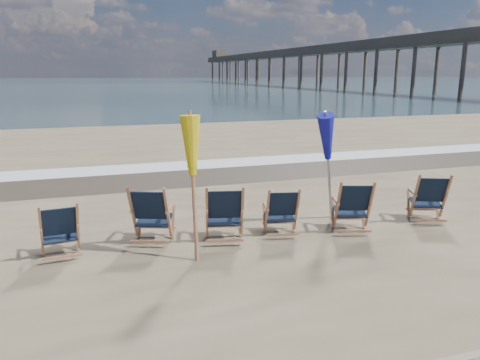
{
  "coord_description": "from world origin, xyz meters",
  "views": [
    {
      "loc": [
        -2.5,
        -5.4,
        2.74
      ],
      "look_at": [
        0.0,
        2.2,
        0.9
      ],
      "focal_mm": 35.0,
      "sensor_mm": 36.0,
      "label": 1
    }
  ],
  "objects_px": {
    "beach_chair_5": "(446,199)",
    "umbrella_yellow": "(193,154)",
    "umbrella_blue": "(331,136)",
    "beach_chair_2": "(242,214)",
    "beach_chair_4": "(370,207)",
    "fishing_pier": "(315,62)",
    "beach_chair_1": "(168,215)",
    "beach_chair_0": "(78,229)",
    "beach_chair_3": "(297,212)"
  },
  "relations": [
    {
      "from": "umbrella_blue",
      "to": "beach_chair_2",
      "type": "bearing_deg",
      "value": -163.72
    },
    {
      "from": "beach_chair_4",
      "to": "fishing_pier",
      "type": "height_order",
      "value": "fishing_pier"
    },
    {
      "from": "beach_chair_4",
      "to": "umbrella_blue",
      "type": "distance_m",
      "value": 1.45
    },
    {
      "from": "beach_chair_1",
      "to": "beach_chair_0",
      "type": "bearing_deg",
      "value": 24.45
    },
    {
      "from": "beach_chair_3",
      "to": "umbrella_yellow",
      "type": "bearing_deg",
      "value": 26.05
    },
    {
      "from": "umbrella_blue",
      "to": "beach_chair_0",
      "type": "bearing_deg",
      "value": -175.73
    },
    {
      "from": "beach_chair_3",
      "to": "umbrella_yellow",
      "type": "distance_m",
      "value": 2.24
    },
    {
      "from": "beach_chair_2",
      "to": "umbrella_yellow",
      "type": "height_order",
      "value": "umbrella_yellow"
    },
    {
      "from": "beach_chair_5",
      "to": "umbrella_yellow",
      "type": "height_order",
      "value": "umbrella_yellow"
    },
    {
      "from": "beach_chair_2",
      "to": "beach_chair_5",
      "type": "relative_size",
      "value": 1.04
    },
    {
      "from": "umbrella_yellow",
      "to": "beach_chair_0",
      "type": "bearing_deg",
      "value": 158.49
    },
    {
      "from": "beach_chair_0",
      "to": "beach_chair_4",
      "type": "bearing_deg",
      "value": 168.47
    },
    {
      "from": "umbrella_yellow",
      "to": "umbrella_blue",
      "type": "height_order",
      "value": "umbrella_blue"
    },
    {
      "from": "fishing_pier",
      "to": "beach_chair_3",
      "type": "bearing_deg",
      "value": -117.17
    },
    {
      "from": "beach_chair_3",
      "to": "beach_chair_4",
      "type": "distance_m",
      "value": 1.28
    },
    {
      "from": "beach_chair_5",
      "to": "umbrella_blue",
      "type": "bearing_deg",
      "value": 3.06
    },
    {
      "from": "beach_chair_4",
      "to": "fishing_pier",
      "type": "distance_m",
      "value": 81.29
    },
    {
      "from": "beach_chair_1",
      "to": "beach_chair_3",
      "type": "xyz_separation_m",
      "value": [
        2.14,
        -0.29,
        -0.06
      ]
    },
    {
      "from": "beach_chair_2",
      "to": "beach_chair_5",
      "type": "bearing_deg",
      "value": -169.26
    },
    {
      "from": "beach_chair_2",
      "to": "beach_chair_4",
      "type": "distance_m",
      "value": 2.24
    },
    {
      "from": "beach_chair_0",
      "to": "beach_chair_1",
      "type": "bearing_deg",
      "value": 177.26
    },
    {
      "from": "beach_chair_2",
      "to": "beach_chair_3",
      "type": "relative_size",
      "value": 1.13
    },
    {
      "from": "beach_chair_3",
      "to": "beach_chair_4",
      "type": "height_order",
      "value": "beach_chair_4"
    },
    {
      "from": "umbrella_yellow",
      "to": "umbrella_blue",
      "type": "xyz_separation_m",
      "value": [
        2.74,
        0.97,
        0.02
      ]
    },
    {
      "from": "beach_chair_2",
      "to": "beach_chair_4",
      "type": "height_order",
      "value": "beach_chair_2"
    },
    {
      "from": "beach_chair_5",
      "to": "umbrella_yellow",
      "type": "bearing_deg",
      "value": 26.13
    },
    {
      "from": "beach_chair_3",
      "to": "fishing_pier",
      "type": "xyz_separation_m",
      "value": [
        37.22,
        72.52,
        4.2
      ]
    },
    {
      "from": "umbrella_yellow",
      "to": "beach_chair_1",
      "type": "bearing_deg",
      "value": 111.06
    },
    {
      "from": "beach_chair_3",
      "to": "umbrella_blue",
      "type": "xyz_separation_m",
      "value": [
        0.88,
        0.54,
        1.19
      ]
    },
    {
      "from": "beach_chair_2",
      "to": "beach_chair_3",
      "type": "xyz_separation_m",
      "value": [
        0.98,
        -0.0,
        -0.06
      ]
    },
    {
      "from": "beach_chair_5",
      "to": "umbrella_blue",
      "type": "height_order",
      "value": "umbrella_blue"
    },
    {
      "from": "beach_chair_4",
      "to": "fishing_pier",
      "type": "xyz_separation_m",
      "value": [
        35.98,
        72.78,
        4.16
      ]
    },
    {
      "from": "beach_chair_5",
      "to": "beach_chair_2",
      "type": "bearing_deg",
      "value": 20.35
    },
    {
      "from": "beach_chair_3",
      "to": "umbrella_yellow",
      "type": "relative_size",
      "value": 0.42
    },
    {
      "from": "beach_chair_2",
      "to": "fishing_pier",
      "type": "relative_size",
      "value": 0.01
    },
    {
      "from": "beach_chair_3",
      "to": "beach_chair_5",
      "type": "relative_size",
      "value": 0.92
    },
    {
      "from": "beach_chair_2",
      "to": "umbrella_blue",
      "type": "height_order",
      "value": "umbrella_blue"
    },
    {
      "from": "umbrella_yellow",
      "to": "fishing_pier",
      "type": "distance_m",
      "value": 82.82
    },
    {
      "from": "beach_chair_0",
      "to": "umbrella_yellow",
      "type": "relative_size",
      "value": 0.43
    },
    {
      "from": "beach_chair_1",
      "to": "beach_chair_4",
      "type": "bearing_deg",
      "value": -167.83
    },
    {
      "from": "beach_chair_2",
      "to": "beach_chair_0",
      "type": "bearing_deg",
      "value": 8.93
    },
    {
      "from": "beach_chair_4",
      "to": "fishing_pier",
      "type": "bearing_deg",
      "value": -98.05
    },
    {
      "from": "beach_chair_1",
      "to": "fishing_pier",
      "type": "xyz_separation_m",
      "value": [
        39.36,
        72.23,
        4.14
      ]
    },
    {
      "from": "beach_chair_2",
      "to": "umbrella_blue",
      "type": "bearing_deg",
      "value": -149.96
    },
    {
      "from": "beach_chair_5",
      "to": "fishing_pier",
      "type": "distance_m",
      "value": 80.53
    },
    {
      "from": "beach_chair_3",
      "to": "umbrella_blue",
      "type": "distance_m",
      "value": 1.58
    },
    {
      "from": "beach_chair_3",
      "to": "fishing_pier",
      "type": "distance_m",
      "value": 81.62
    },
    {
      "from": "beach_chair_1",
      "to": "fishing_pier",
      "type": "height_order",
      "value": "fishing_pier"
    },
    {
      "from": "beach_chair_2",
      "to": "beach_chair_3",
      "type": "distance_m",
      "value": 0.98
    },
    {
      "from": "beach_chair_1",
      "to": "beach_chair_5",
      "type": "height_order",
      "value": "beach_chair_1"
    }
  ]
}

